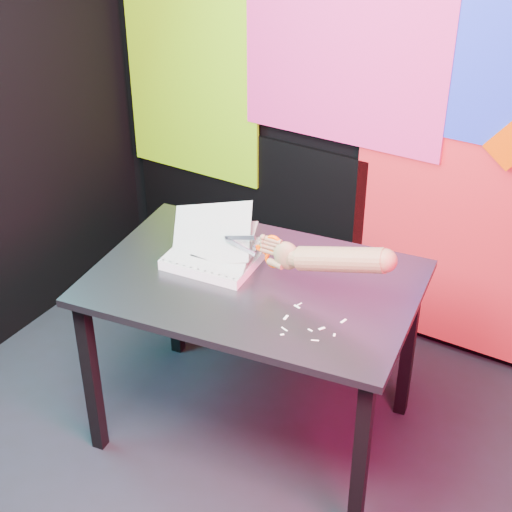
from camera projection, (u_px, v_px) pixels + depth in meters
The scene contains 7 objects.
room at pixel (199, 207), 2.15m from camera, with size 3.01×3.01×2.71m.
backdrop at pixel (404, 153), 3.40m from camera, with size 2.88×0.05×2.08m.
work_table at pixel (254, 299), 2.97m from camera, with size 1.31×0.96×0.75m.
printout_stack at pixel (212, 258), 3.01m from camera, with size 0.39×0.28×0.26m.
scissors at pixel (269, 251), 2.85m from camera, with size 0.24×0.02×0.14m.
hand_forearm at pixel (332, 259), 2.72m from camera, with size 0.51×0.10×0.19m.
paper_clippings at pixel (309, 323), 2.70m from camera, with size 0.21×0.21×0.00m.
Camera 1 is at (1.11, -1.55, 2.37)m, focal length 55.00 mm.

